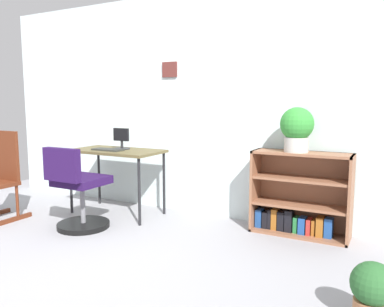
{
  "coord_description": "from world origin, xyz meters",
  "views": [
    {
      "loc": [
        2.21,
        -1.71,
        1.26
      ],
      "look_at": [
        0.56,
        1.33,
        0.8
      ],
      "focal_mm": 36.32,
      "sensor_mm": 36.0,
      "label": 1
    }
  ],
  "objects_px": {
    "potted_plant_on_shelf": "(297,128)",
    "potted_plant_floor": "(372,291)",
    "keyboard": "(108,150)",
    "office_chair": "(78,193)",
    "desk": "(116,155)",
    "monitor": "(122,140)",
    "bookshelf_low": "(300,198)"
  },
  "relations": [
    {
      "from": "potted_plant_floor",
      "to": "office_chair",
      "type": "bearing_deg",
      "value": 170.85
    },
    {
      "from": "desk",
      "to": "keyboard",
      "type": "relative_size",
      "value": 2.93
    },
    {
      "from": "office_chair",
      "to": "bookshelf_low",
      "type": "relative_size",
      "value": 0.92
    },
    {
      "from": "desk",
      "to": "potted_plant_floor",
      "type": "height_order",
      "value": "desk"
    },
    {
      "from": "potted_plant_on_shelf",
      "to": "potted_plant_floor",
      "type": "distance_m",
      "value": 1.71
    },
    {
      "from": "office_chair",
      "to": "keyboard",
      "type": "bearing_deg",
      "value": 95.52
    },
    {
      "from": "office_chair",
      "to": "potted_plant_on_shelf",
      "type": "height_order",
      "value": "potted_plant_on_shelf"
    },
    {
      "from": "potted_plant_floor",
      "to": "bookshelf_low",
      "type": "bearing_deg",
      "value": 118.37
    },
    {
      "from": "keyboard",
      "to": "monitor",
      "type": "bearing_deg",
      "value": 67.06
    },
    {
      "from": "office_chair",
      "to": "monitor",
      "type": "bearing_deg",
      "value": 88.58
    },
    {
      "from": "desk",
      "to": "monitor",
      "type": "relative_size",
      "value": 4.35
    },
    {
      "from": "potted_plant_on_shelf",
      "to": "potted_plant_floor",
      "type": "xyz_separation_m",
      "value": [
        0.77,
        -1.29,
        -0.83
      ]
    },
    {
      "from": "keyboard",
      "to": "bookshelf_low",
      "type": "relative_size",
      "value": 0.39
    },
    {
      "from": "office_chair",
      "to": "potted_plant_on_shelf",
      "type": "distance_m",
      "value": 2.2
    },
    {
      "from": "office_chair",
      "to": "desk",
      "type": "bearing_deg",
      "value": 91.19
    },
    {
      "from": "desk",
      "to": "potted_plant_floor",
      "type": "bearing_deg",
      "value": -21.25
    },
    {
      "from": "desk",
      "to": "bookshelf_low",
      "type": "bearing_deg",
      "value": 8.54
    },
    {
      "from": "monitor",
      "to": "office_chair",
      "type": "bearing_deg",
      "value": -91.42
    },
    {
      "from": "desk",
      "to": "keyboard",
      "type": "bearing_deg",
      "value": -110.5
    },
    {
      "from": "keyboard",
      "to": "potted_plant_on_shelf",
      "type": "height_order",
      "value": "potted_plant_on_shelf"
    },
    {
      "from": "potted_plant_floor",
      "to": "monitor",
      "type": "bearing_deg",
      "value": 157.46
    },
    {
      "from": "desk",
      "to": "office_chair",
      "type": "xyz_separation_m",
      "value": [
        0.01,
        -0.62,
        -0.31
      ]
    },
    {
      "from": "keyboard",
      "to": "potted_plant_on_shelf",
      "type": "xyz_separation_m",
      "value": [
        1.97,
        0.34,
        0.28
      ]
    },
    {
      "from": "desk",
      "to": "potted_plant_on_shelf",
      "type": "xyz_separation_m",
      "value": [
        1.93,
        0.24,
        0.35
      ]
    },
    {
      "from": "desk",
      "to": "bookshelf_low",
      "type": "relative_size",
      "value": 1.13
    },
    {
      "from": "keyboard",
      "to": "office_chair",
      "type": "bearing_deg",
      "value": -84.48
    },
    {
      "from": "keyboard",
      "to": "potted_plant_floor",
      "type": "distance_m",
      "value": 2.95
    },
    {
      "from": "office_chair",
      "to": "potted_plant_on_shelf",
      "type": "relative_size",
      "value": 2.0
    },
    {
      "from": "keyboard",
      "to": "bookshelf_low",
      "type": "height_order",
      "value": "bookshelf_low"
    },
    {
      "from": "desk",
      "to": "potted_plant_on_shelf",
      "type": "height_order",
      "value": "potted_plant_on_shelf"
    },
    {
      "from": "desk",
      "to": "office_chair",
      "type": "relative_size",
      "value": 1.24
    },
    {
      "from": "potted_plant_on_shelf",
      "to": "office_chair",
      "type": "bearing_deg",
      "value": -155.91
    }
  ]
}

